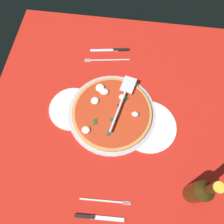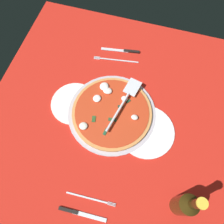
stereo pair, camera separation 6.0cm
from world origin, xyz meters
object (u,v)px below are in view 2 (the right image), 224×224
Objects in this scene: pizza_server at (124,101)px; beer_bottle at (186,205)px; place_setting_near at (84,206)px; place_setting_far at (120,56)px; dinner_plate_right at (146,131)px; dinner_plate_left at (74,103)px; pizza at (112,112)px.

pizza_server is 1.12× the size of beer_bottle.
place_setting_far is at bearing 91.90° from place_setting_near.
beer_bottle is at bearing -54.40° from dinner_plate_right.
dinner_plate_left is 0.74× the size of pizza_server.
dinner_plate_right is at bearing -114.27° from pizza_server.
pizza is 31.14cm from place_setting_far.
dinner_plate_right is 15.83cm from pizza_server.
pizza is at bearing 154.74° from pizza_server.
place_setting_far reaches higher than dinner_plate_right.
dinner_plate_right is 31.79cm from beer_bottle.
place_setting_near and place_setting_far have the same top height.
dinner_plate_left is 0.89× the size of place_setting_far.
dinner_plate_left is 42.57cm from place_setting_near.
place_setting_far is at bearing 121.04° from dinner_plate_right.
pizza is 1.24× the size of pizza_server.
dinner_plate_right is at bearing -6.56° from dinner_plate_left.
pizza is 6.94cm from pizza_server.
beer_bottle is at bearing -29.22° from dinner_plate_left.
dinner_plate_right is 0.85× the size of pizza_server.
pizza reaches higher than dinner_plate_left.
place_setting_far reaches higher than dinner_plate_left.
pizza reaches higher than place_setting_far.
dinner_plate_left is at bearing 59.20° from place_setting_far.
place_setting_near is (0.86, -38.80, -1.43)cm from pizza.
beer_bottle reaches higher than pizza.
place_setting_far is (-4.66, 30.75, -1.43)cm from pizza.
pizza is (17.20, 0.25, 1.27)cm from dinner_plate_left.
place_setting_far is (-8.66, 25.61, -3.80)cm from pizza_server.
place_setting_near is at bearing 85.77° from place_setting_far.
place_setting_far is at bearing 67.97° from dinner_plate_left.
pizza_server is (-12.32, 9.25, 3.65)cm from dinner_plate_right.
place_setting_far is at bearing 123.00° from beer_bottle.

